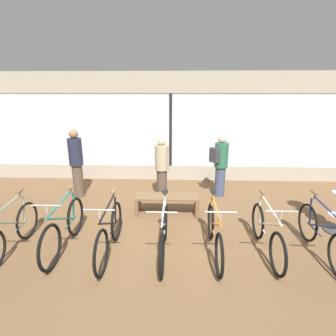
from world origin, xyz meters
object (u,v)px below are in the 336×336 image
bicycle_far_left (11,232)px  bicycle_far_right (322,235)px  bicycle_center_left (110,233)px  bicycle_center (164,234)px  customer_mid_floor (76,162)px  bicycle_left (64,228)px  customer_by_window (220,164)px  bicycle_right (267,233)px  bicycle_center_right (214,233)px  customer_near_rack (162,167)px  display_bench (167,199)px

bicycle_far_left → bicycle_far_right: bicycle_far_right is taller
bicycle_far_left → bicycle_center_left: bearing=0.4°
bicycle_center → bicycle_center_left: bearing=-177.9°
bicycle_center_left → customer_mid_floor: customer_mid_floor is taller
bicycle_left → customer_by_window: customer_by_window is taller
bicycle_center_left → bicycle_left: bearing=171.7°
bicycle_right → customer_mid_floor: (-4.08, 2.35, 0.55)m
bicycle_left → bicycle_far_right: size_ratio=1.01×
bicycle_center_right → bicycle_right: 0.88m
bicycle_center_right → customer_by_window: 2.68m
bicycle_center_left → customer_by_window: 3.50m
customer_by_window → bicycle_center_left: bearing=-129.5°
bicycle_center_right → bicycle_right: size_ratio=1.02×
bicycle_far_right → customer_mid_floor: size_ratio=0.99×
bicycle_right → customer_mid_floor: customer_mid_floor is taller
bicycle_center_right → bicycle_far_right: size_ratio=0.99×
customer_near_rack → customer_by_window: 1.51m
display_bench → bicycle_far_right: bearing=-29.3°
bicycle_center → display_bench: (-0.01, 1.52, -0.02)m
bicycle_left → bicycle_center_left: bicycle_left is taller
bicycle_far_left → customer_near_rack: (2.40, 2.42, 0.45)m
bicycle_far_right → customer_mid_floor: 5.55m
bicycle_center_right → customer_by_window: size_ratio=1.07×
bicycle_center_left → bicycle_center: size_ratio=1.00×
bicycle_center_left → bicycle_far_right: 3.52m
bicycle_far_right → customer_near_rack: 3.66m
bicycle_center → bicycle_right: (1.72, 0.10, 0.00)m
display_bench → customer_mid_floor: size_ratio=0.80×
bicycle_left → bicycle_center: 1.72m
bicycle_right → display_bench: size_ratio=1.21×
bicycle_left → customer_by_window: (3.03, 2.56, 0.47)m
bicycle_center_right → bicycle_far_right: bicycle_far_right is taller
bicycle_left → bicycle_far_left: bearing=-171.1°
bicycle_center_left → bicycle_center_right: (1.75, 0.08, -0.02)m
bicycle_center → customer_mid_floor: 3.45m
bicycle_left → bicycle_center_right: bicycle_left is taller
bicycle_far_left → bicycle_center: 2.58m
display_bench → customer_mid_floor: (-2.35, 0.93, 0.57)m
bicycle_center_left → customer_near_rack: 2.55m
bicycle_center → display_bench: size_ratio=1.22×
bicycle_far_left → bicycle_left: size_ratio=0.95×
customer_by_window → customer_mid_floor: bearing=-177.0°
bicycle_right → bicycle_center_right: bearing=-176.8°
bicycle_far_right → display_bench: (-2.63, 1.47, -0.04)m
bicycle_center → customer_by_window: bearing=63.6°
bicycle_center_left → customer_mid_floor: 2.93m
bicycle_far_left → customer_mid_floor: (0.22, 2.50, 0.54)m
bicycle_far_left → bicycle_right: bearing=1.9°
bicycle_far_left → customer_by_window: bearing=34.7°
bicycle_far_left → bicycle_center_left: bicycle_center_left is taller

